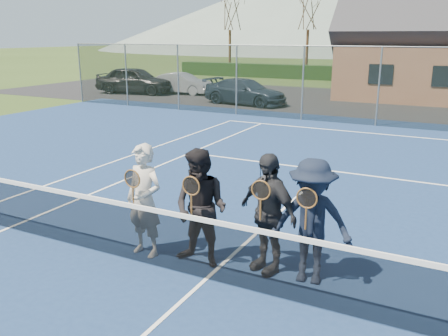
{
  "coord_description": "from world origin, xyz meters",
  "views": [
    {
      "loc": [
        3.02,
        -5.34,
        3.41
      ],
      "look_at": [
        -0.48,
        1.5,
        1.25
      ],
      "focal_mm": 38.0,
      "sensor_mm": 36.0,
      "label": 1
    }
  ],
  "objects_px": {
    "car_c": "(245,92)",
    "tennis_net": "(206,246)",
    "car_b": "(182,83)",
    "player_a": "(144,201)",
    "player_b": "(201,208)",
    "player_c": "(268,213)",
    "car_a": "(135,80)",
    "player_d": "(311,222)"
  },
  "relations": [
    {
      "from": "tennis_net",
      "to": "player_c",
      "type": "bearing_deg",
      "value": 46.28
    },
    {
      "from": "car_a",
      "to": "player_b",
      "type": "relative_size",
      "value": 2.61
    },
    {
      "from": "car_c",
      "to": "tennis_net",
      "type": "relative_size",
      "value": 0.38
    },
    {
      "from": "tennis_net",
      "to": "player_a",
      "type": "height_order",
      "value": "player_a"
    },
    {
      "from": "tennis_net",
      "to": "player_a",
      "type": "distance_m",
      "value": 1.35
    },
    {
      "from": "tennis_net",
      "to": "player_a",
      "type": "relative_size",
      "value": 6.49
    },
    {
      "from": "car_a",
      "to": "tennis_net",
      "type": "distance_m",
      "value": 23.27
    },
    {
      "from": "car_a",
      "to": "tennis_net",
      "type": "relative_size",
      "value": 0.4
    },
    {
      "from": "car_a",
      "to": "player_c",
      "type": "xyz_separation_m",
      "value": [
        15.52,
        -17.21,
        0.12
      ]
    },
    {
      "from": "car_a",
      "to": "car_c",
      "type": "distance_m",
      "value": 7.94
    },
    {
      "from": "car_c",
      "to": "tennis_net",
      "type": "height_order",
      "value": "car_c"
    },
    {
      "from": "car_c",
      "to": "player_c",
      "type": "xyz_separation_m",
      "value": [
        7.67,
        -16.01,
        0.28
      ]
    },
    {
      "from": "car_a",
      "to": "car_b",
      "type": "bearing_deg",
      "value": -75.39
    },
    {
      "from": "car_b",
      "to": "car_c",
      "type": "height_order",
      "value": "car_c"
    },
    {
      "from": "player_c",
      "to": "car_c",
      "type": "bearing_deg",
      "value": 115.6
    },
    {
      "from": "player_b",
      "to": "player_c",
      "type": "distance_m",
      "value": 0.99
    },
    {
      "from": "car_a",
      "to": "player_c",
      "type": "distance_m",
      "value": 23.18
    },
    {
      "from": "car_a",
      "to": "tennis_net",
      "type": "xyz_separation_m",
      "value": [
        14.87,
        -17.89,
        -0.26
      ]
    },
    {
      "from": "car_a",
      "to": "player_d",
      "type": "height_order",
      "value": "player_d"
    },
    {
      "from": "player_a",
      "to": "player_b",
      "type": "relative_size",
      "value": 1.0
    },
    {
      "from": "car_c",
      "to": "player_b",
      "type": "height_order",
      "value": "player_b"
    },
    {
      "from": "car_c",
      "to": "player_a",
      "type": "distance_m",
      "value": 17.37
    },
    {
      "from": "car_a",
      "to": "car_c",
      "type": "relative_size",
      "value": 1.07
    },
    {
      "from": "player_d",
      "to": "car_c",
      "type": "bearing_deg",
      "value": 117.46
    },
    {
      "from": "player_a",
      "to": "player_c",
      "type": "height_order",
      "value": "same"
    },
    {
      "from": "player_a",
      "to": "player_d",
      "type": "bearing_deg",
      "value": 7.59
    },
    {
      "from": "player_a",
      "to": "player_c",
      "type": "relative_size",
      "value": 1.0
    },
    {
      "from": "tennis_net",
      "to": "player_d",
      "type": "xyz_separation_m",
      "value": [
        1.31,
        0.65,
        0.38
      ]
    },
    {
      "from": "car_c",
      "to": "player_b",
      "type": "xyz_separation_m",
      "value": [
        6.72,
        -16.28,
        0.28
      ]
    },
    {
      "from": "car_b",
      "to": "player_c",
      "type": "height_order",
      "value": "player_c"
    },
    {
      "from": "car_a",
      "to": "car_c",
      "type": "bearing_deg",
      "value": -107.49
    },
    {
      "from": "car_b",
      "to": "car_c",
      "type": "relative_size",
      "value": 0.85
    },
    {
      "from": "car_b",
      "to": "tennis_net",
      "type": "distance_m",
      "value": 22.63
    },
    {
      "from": "tennis_net",
      "to": "player_b",
      "type": "distance_m",
      "value": 0.64
    },
    {
      "from": "tennis_net",
      "to": "player_a",
      "type": "bearing_deg",
      "value": 166.55
    },
    {
      "from": "car_b",
      "to": "player_a",
      "type": "xyz_separation_m",
      "value": [
        11.01,
        -18.71,
        0.3
      ]
    },
    {
      "from": "car_a",
      "to": "tennis_net",
      "type": "height_order",
      "value": "car_a"
    },
    {
      "from": "player_b",
      "to": "player_a",
      "type": "bearing_deg",
      "value": -173.74
    },
    {
      "from": "tennis_net",
      "to": "car_b",
      "type": "bearing_deg",
      "value": 122.85
    },
    {
      "from": "car_a",
      "to": "car_b",
      "type": "distance_m",
      "value": 2.83
    },
    {
      "from": "car_b",
      "to": "player_a",
      "type": "height_order",
      "value": "player_a"
    },
    {
      "from": "car_a",
      "to": "player_d",
      "type": "distance_m",
      "value": 23.65
    }
  ]
}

